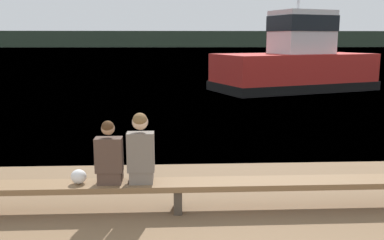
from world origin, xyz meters
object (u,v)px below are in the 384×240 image
bench_main (178,187)px  shopping_bag (79,177)px  person_left (109,157)px  person_right (141,151)px  tugboat_red (295,65)px

bench_main → shopping_bag: 1.44m
bench_main → person_left: size_ratio=9.02×
person_left → person_right: (0.45, -0.00, 0.08)m
bench_main → person_left: 1.09m
person_left → bench_main: bearing=-0.3°
bench_main → person_right: person_right is taller
person_right → tugboat_red: 16.29m
bench_main → tugboat_red: bearing=67.9°
tugboat_red → shopping_bag: bearing=133.6°
person_left → tugboat_red: bearing=64.7°
bench_main → shopping_bag: shopping_bag is taller
person_left → shopping_bag: person_left is taller
person_left → tugboat_red: tugboat_red is taller
person_right → shopping_bag: bearing=180.0°
person_right → tugboat_red: (6.58, 14.90, 0.30)m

